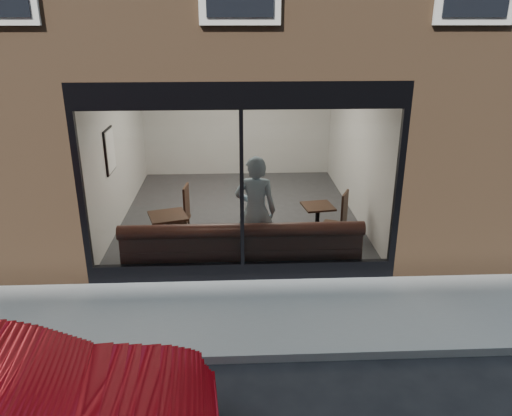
{
  "coord_description": "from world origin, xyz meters",
  "views": [
    {
      "loc": [
        -0.12,
        -5.23,
        4.05
      ],
      "look_at": [
        0.24,
        2.4,
        1.13
      ],
      "focal_mm": 35.0,
      "sensor_mm": 36.0,
      "label": 1
    }
  ],
  "objects_px": {
    "cafe_chair_left": "(178,219)",
    "cafe_table_left": "(168,216)",
    "banquette": "(242,256)",
    "person": "(256,211)",
    "cafe_table_right": "(318,206)",
    "cafe_chair_right": "(334,226)"
  },
  "relations": [
    {
      "from": "cafe_table_left",
      "to": "cafe_table_right",
      "type": "relative_size",
      "value": 1.15
    },
    {
      "from": "banquette",
      "to": "person",
      "type": "relative_size",
      "value": 2.07
    },
    {
      "from": "person",
      "to": "cafe_chair_left",
      "type": "xyz_separation_m",
      "value": [
        -1.5,
        1.49,
        -0.73
      ]
    },
    {
      "from": "cafe_table_left",
      "to": "cafe_chair_right",
      "type": "distance_m",
      "value": 3.22
    },
    {
      "from": "cafe_table_left",
      "to": "cafe_chair_left",
      "type": "bearing_deg",
      "value": 87.52
    },
    {
      "from": "cafe_table_left",
      "to": "cafe_chair_left",
      "type": "xyz_separation_m",
      "value": [
        0.05,
        1.08,
        -0.5
      ]
    },
    {
      "from": "person",
      "to": "cafe_chair_left",
      "type": "relative_size",
      "value": 4.28
    },
    {
      "from": "cafe_chair_left",
      "to": "cafe_table_left",
      "type": "bearing_deg",
      "value": 93.59
    },
    {
      "from": "cafe_chair_left",
      "to": "banquette",
      "type": "bearing_deg",
      "value": 132.36
    },
    {
      "from": "banquette",
      "to": "person",
      "type": "height_order",
      "value": "person"
    },
    {
      "from": "banquette",
      "to": "cafe_chair_right",
      "type": "xyz_separation_m",
      "value": [
        1.82,
        1.23,
        0.01
      ]
    },
    {
      "from": "banquette",
      "to": "cafe_table_right",
      "type": "height_order",
      "value": "cafe_table_right"
    },
    {
      "from": "person",
      "to": "cafe_chair_right",
      "type": "bearing_deg",
      "value": -140.49
    },
    {
      "from": "cafe_chair_left",
      "to": "cafe_chair_right",
      "type": "relative_size",
      "value": 1.0
    },
    {
      "from": "cafe_table_left",
      "to": "cafe_chair_left",
      "type": "distance_m",
      "value": 1.19
    },
    {
      "from": "cafe_table_left",
      "to": "cafe_table_right",
      "type": "bearing_deg",
      "value": 7.44
    },
    {
      "from": "banquette",
      "to": "cafe_chair_left",
      "type": "bearing_deg",
      "value": 126.29
    },
    {
      "from": "cafe_table_left",
      "to": "cafe_table_right",
      "type": "xyz_separation_m",
      "value": [
        2.76,
        0.36,
        0.0
      ]
    },
    {
      "from": "cafe_table_left",
      "to": "banquette",
      "type": "bearing_deg",
      "value": -25.88
    },
    {
      "from": "cafe_chair_right",
      "to": "cafe_table_right",
      "type": "bearing_deg",
      "value": 56.61
    },
    {
      "from": "person",
      "to": "cafe_table_left",
      "type": "distance_m",
      "value": 1.62
    },
    {
      "from": "cafe_table_right",
      "to": "cafe_chair_right",
      "type": "xyz_separation_m",
      "value": [
        0.37,
        0.23,
        -0.5
      ]
    }
  ]
}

